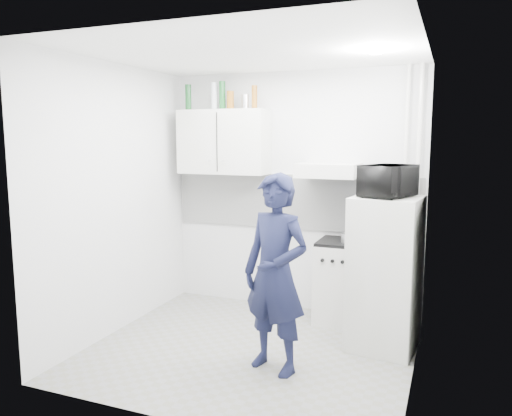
% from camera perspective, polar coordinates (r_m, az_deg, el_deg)
% --- Properties ---
extents(floor, '(2.80, 2.80, 0.00)m').
position_cam_1_polar(floor, '(4.68, -0.67, -15.88)').
color(floor, slate).
rests_on(floor, ground).
extents(ceiling, '(2.80, 2.80, 0.00)m').
position_cam_1_polar(ceiling, '(4.33, -0.73, 17.38)').
color(ceiling, white).
rests_on(ceiling, wall_back).
extents(wall_back, '(2.80, 0.00, 2.80)m').
position_cam_1_polar(wall_back, '(5.49, 4.26, 1.78)').
color(wall_back, silver).
rests_on(wall_back, floor).
extents(wall_left, '(0.00, 2.60, 2.60)m').
position_cam_1_polar(wall_left, '(5.01, -15.67, 0.91)').
color(wall_left, silver).
rests_on(wall_left, floor).
extents(wall_right, '(0.00, 2.60, 2.60)m').
position_cam_1_polar(wall_right, '(4.01, 18.16, -0.93)').
color(wall_right, silver).
rests_on(wall_right, floor).
extents(person, '(0.68, 0.54, 1.62)m').
position_cam_1_polar(person, '(4.05, 2.25, -7.51)').
color(person, black).
rests_on(person, floor).
extents(stove, '(0.52, 0.52, 0.82)m').
position_cam_1_polar(stove, '(5.27, 9.85, -8.44)').
color(stove, silver).
rests_on(stove, floor).
extents(fridge, '(0.63, 0.63, 1.38)m').
position_cam_1_polar(fridge, '(4.65, 14.50, -7.26)').
color(fridge, silver).
rests_on(fridge, floor).
extents(stove_top, '(0.49, 0.49, 0.03)m').
position_cam_1_polar(stove_top, '(5.17, 9.96, -3.88)').
color(stove_top, black).
rests_on(stove_top, stove).
extents(saucepan, '(0.16, 0.16, 0.09)m').
position_cam_1_polar(saucepan, '(5.10, 10.58, -3.38)').
color(saucepan, silver).
rests_on(saucepan, stove_top).
extents(microwave, '(0.59, 0.49, 0.28)m').
position_cam_1_polar(microwave, '(4.50, 14.88, 3.00)').
color(microwave, black).
rests_on(microwave, fridge).
extents(bottle_a, '(0.07, 0.07, 0.29)m').
position_cam_1_polar(bottle_a, '(5.78, -7.75, 12.39)').
color(bottle_a, '#144C1E').
rests_on(bottle_a, upper_cabinet).
extents(bottle_c, '(0.07, 0.07, 0.30)m').
position_cam_1_polar(bottle_c, '(5.63, -4.80, 12.61)').
color(bottle_c, '#B2B7BC').
rests_on(bottle_c, upper_cabinet).
extents(bottle_d, '(0.07, 0.07, 0.31)m').
position_cam_1_polar(bottle_d, '(5.59, -3.87, 12.71)').
color(bottle_d, '#144C1E').
rests_on(bottle_d, upper_cabinet).
extents(canister_a, '(0.08, 0.08, 0.20)m').
position_cam_1_polar(canister_a, '(5.54, -2.95, 12.19)').
color(canister_a, brown).
rests_on(canister_a, upper_cabinet).
extents(canister_b, '(0.08, 0.08, 0.15)m').
position_cam_1_polar(canister_b, '(5.47, -1.22, 12.03)').
color(canister_b, silver).
rests_on(canister_b, upper_cabinet).
extents(bottle_e, '(0.06, 0.06, 0.25)m').
position_cam_1_polar(bottle_e, '(5.43, -0.18, 12.54)').
color(bottle_e, brown).
rests_on(bottle_e, upper_cabinet).
extents(upper_cabinet, '(1.00, 0.35, 0.70)m').
position_cam_1_polar(upper_cabinet, '(5.56, -3.68, 7.54)').
color(upper_cabinet, silver).
rests_on(upper_cabinet, wall_back).
extents(range_hood, '(0.60, 0.50, 0.14)m').
position_cam_1_polar(range_hood, '(5.10, 8.29, 4.29)').
color(range_hood, silver).
rests_on(range_hood, wall_back).
extents(backsplash, '(2.74, 0.03, 0.60)m').
position_cam_1_polar(backsplash, '(5.48, 4.21, 0.72)').
color(backsplash, white).
rests_on(backsplash, wall_back).
extents(pipe_a, '(0.05, 0.05, 2.60)m').
position_cam_1_polar(pipe_a, '(5.17, 17.87, 1.03)').
color(pipe_a, silver).
rests_on(pipe_a, floor).
extents(pipe_b, '(0.04, 0.04, 2.60)m').
position_cam_1_polar(pipe_b, '(5.18, 16.55, 1.09)').
color(pipe_b, silver).
rests_on(pipe_b, floor).
extents(ceiling_spot_fixture, '(0.10, 0.10, 0.02)m').
position_cam_1_polar(ceiling_spot_fixture, '(4.26, 13.50, 16.93)').
color(ceiling_spot_fixture, white).
rests_on(ceiling_spot_fixture, ceiling).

